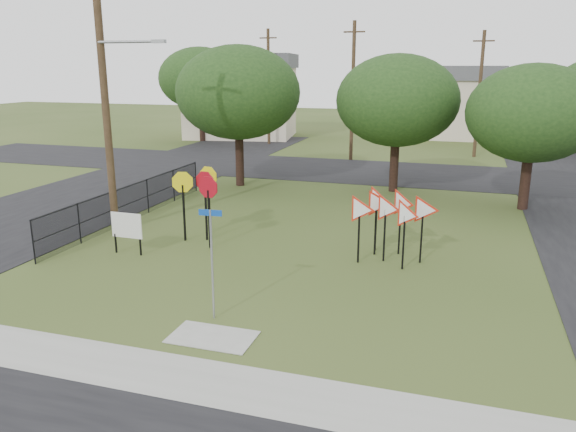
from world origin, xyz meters
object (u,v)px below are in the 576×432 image
object	(u,v)px
street_name_sign	(212,257)
yield_sign_cluster	(389,210)
stop_sign_cluster	(201,189)
info_board	(127,227)

from	to	relation	value
street_name_sign	yield_sign_cluster	bearing A→B (deg)	58.68
stop_sign_cluster	yield_sign_cluster	distance (m)	6.75
stop_sign_cluster	yield_sign_cluster	xyz separation A→B (m)	(6.74, -0.07, -0.22)
stop_sign_cluster	street_name_sign	bearing A→B (deg)	-61.84
stop_sign_cluster	yield_sign_cluster	bearing A→B (deg)	-0.63
yield_sign_cluster	info_board	size ratio (longest dim) A/B	2.04
street_name_sign	stop_sign_cluster	distance (m)	6.74
yield_sign_cluster	info_board	distance (m)	8.76
street_name_sign	info_board	xyz separation A→B (m)	(-4.90, 3.72, -0.68)
yield_sign_cluster	info_board	world-z (taller)	yield_sign_cluster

